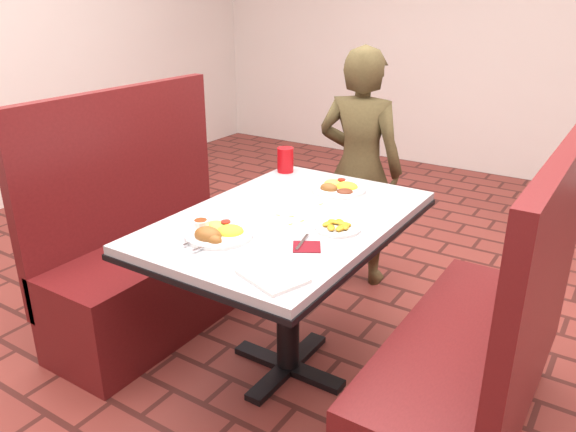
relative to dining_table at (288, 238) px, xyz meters
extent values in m
plane|color=brown|center=(0.00, 0.00, -0.65)|extent=(7.00, 7.00, 0.00)
cube|color=white|center=(0.00, 3.50, 0.75)|extent=(6.00, 0.04, 2.80)
cube|color=#B1B3B6|center=(0.00, 0.00, 0.08)|extent=(0.80, 1.20, 0.03)
cube|color=black|center=(0.00, 0.00, 0.05)|extent=(0.81, 1.21, 0.02)
cylinder|color=black|center=(0.00, 0.00, -0.30)|extent=(0.10, 0.10, 0.69)
cube|color=black|center=(0.00, 0.00, -0.64)|extent=(0.55, 0.08, 0.03)
cube|color=black|center=(0.00, 0.00, -0.64)|extent=(0.08, 0.55, 0.03)
cube|color=maroon|center=(-0.75, 0.00, -0.43)|extent=(0.45, 1.20, 0.45)
cube|color=maroon|center=(-0.97, 0.00, 0.05)|extent=(0.06, 1.20, 0.95)
cube|color=maroon|center=(0.75, 0.00, -0.43)|extent=(0.45, 1.20, 0.45)
cube|color=maroon|center=(0.97, 0.00, 0.05)|extent=(0.06, 1.20, 0.95)
imported|color=brown|center=(-0.16, 0.98, 0.02)|extent=(0.52, 0.37, 1.34)
cylinder|color=white|center=(-0.10, -0.31, 0.10)|extent=(0.25, 0.25, 0.01)
ellipsoid|color=yellow|center=(-0.07, -0.28, 0.13)|extent=(0.10, 0.10, 0.05)
ellipsoid|color=#8FB94A|center=(-0.15, -0.27, 0.13)|extent=(0.10, 0.08, 0.03)
cylinder|color=red|center=(-0.12, -0.25, 0.13)|extent=(0.04, 0.04, 0.01)
ellipsoid|color=#975C26|center=(-0.11, -0.36, 0.14)|extent=(0.11, 0.08, 0.06)
ellipsoid|color=#975C26|center=(-0.07, -0.38, 0.13)|extent=(0.06, 0.04, 0.04)
cylinder|color=white|center=(-0.18, -0.32, 0.13)|extent=(0.06, 0.06, 0.04)
cylinder|color=brown|center=(-0.18, -0.32, 0.15)|extent=(0.05, 0.05, 0.00)
cylinder|color=white|center=(0.02, 0.38, 0.10)|extent=(0.25, 0.25, 0.01)
ellipsoid|color=yellow|center=(0.05, 0.41, 0.13)|extent=(0.10, 0.10, 0.04)
ellipsoid|color=#8FB94A|center=(-0.02, 0.43, 0.13)|extent=(0.10, 0.08, 0.03)
cylinder|color=red|center=(0.01, 0.45, 0.13)|extent=(0.04, 0.04, 0.01)
ellipsoid|color=brown|center=(0.07, 0.35, 0.12)|extent=(0.07, 0.07, 0.03)
ellipsoid|color=#975C26|center=(0.00, 0.34, 0.13)|extent=(0.08, 0.06, 0.05)
cylinder|color=white|center=(0.23, -0.01, 0.10)|extent=(0.18, 0.18, 0.01)
cube|color=maroon|center=(0.22, -0.21, 0.10)|extent=(0.13, 0.13, 0.00)
cube|color=silver|center=(0.19, -0.19, 0.10)|extent=(0.05, 0.14, 0.00)
cylinder|color=#B70C11|center=(-0.34, 0.50, 0.16)|extent=(0.08, 0.08, 0.12)
cube|color=white|center=(0.25, -0.47, 0.10)|extent=(0.24, 0.21, 0.01)
cube|color=#B8B7BC|center=(-0.06, -0.38, 0.11)|extent=(0.05, 0.18, 0.00)
cube|color=silver|center=(-0.14, -0.38, 0.11)|extent=(0.01, 0.16, 0.00)
camera|label=1|loc=(1.15, -1.77, 0.94)|focal=35.00mm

